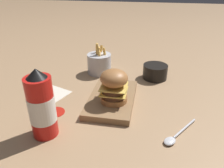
{
  "coord_description": "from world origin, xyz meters",
  "views": [
    {
      "loc": [
        -0.74,
        -0.09,
        0.44
      ],
      "look_at": [
        -0.05,
        0.03,
        0.07
      ],
      "focal_mm": 35.0,
      "sensor_mm": 36.0,
      "label": 1
    }
  ],
  "objects_px": {
    "burger": "(114,86)",
    "fries_basket": "(99,63)",
    "spoon": "(174,137)",
    "ketchup_bottle": "(42,106)",
    "side_bowl": "(155,71)",
    "serving_board": "(112,99)"
  },
  "relations": [
    {
      "from": "burger",
      "to": "side_bowl",
      "type": "bearing_deg",
      "value": -28.08
    },
    {
      "from": "ketchup_bottle",
      "to": "fries_basket",
      "type": "relative_size",
      "value": 1.45
    },
    {
      "from": "burger",
      "to": "spoon",
      "type": "height_order",
      "value": "burger"
    },
    {
      "from": "side_bowl",
      "to": "spoon",
      "type": "xyz_separation_m",
      "value": [
        -0.41,
        -0.06,
        -0.03
      ]
    },
    {
      "from": "fries_basket",
      "to": "side_bowl",
      "type": "relative_size",
      "value": 1.34
    },
    {
      "from": "spoon",
      "to": "fries_basket",
      "type": "bearing_deg",
      "value": -106.71
    },
    {
      "from": "serving_board",
      "to": "fries_basket",
      "type": "distance_m",
      "value": 0.27
    },
    {
      "from": "serving_board",
      "to": "fries_basket",
      "type": "relative_size",
      "value": 1.9
    },
    {
      "from": "fries_basket",
      "to": "spoon",
      "type": "xyz_separation_m",
      "value": [
        -0.42,
        -0.32,
        -0.04
      ]
    },
    {
      "from": "ketchup_bottle",
      "to": "side_bowl",
      "type": "bearing_deg",
      "value": -35.18
    },
    {
      "from": "side_bowl",
      "to": "spoon",
      "type": "height_order",
      "value": "side_bowl"
    },
    {
      "from": "ketchup_bottle",
      "to": "spoon",
      "type": "relative_size",
      "value": 1.46
    },
    {
      "from": "ketchup_bottle",
      "to": "serving_board",
      "type": "bearing_deg",
      "value": -36.95
    },
    {
      "from": "burger",
      "to": "fries_basket",
      "type": "xyz_separation_m",
      "value": [
        0.28,
        0.12,
        -0.04
      ]
    },
    {
      "from": "fries_basket",
      "to": "spoon",
      "type": "bearing_deg",
      "value": -142.26
    },
    {
      "from": "fries_basket",
      "to": "spoon",
      "type": "relative_size",
      "value": 1.01
    },
    {
      "from": "serving_board",
      "to": "burger",
      "type": "bearing_deg",
      "value": -158.49
    },
    {
      "from": "burger",
      "to": "fries_basket",
      "type": "bearing_deg",
      "value": 23.14
    },
    {
      "from": "burger",
      "to": "serving_board",
      "type": "bearing_deg",
      "value": 21.51
    },
    {
      "from": "burger",
      "to": "spoon",
      "type": "bearing_deg",
      "value": -124.09
    },
    {
      "from": "fries_basket",
      "to": "spoon",
      "type": "height_order",
      "value": "fries_basket"
    },
    {
      "from": "ketchup_bottle",
      "to": "side_bowl",
      "type": "relative_size",
      "value": 1.94
    }
  ]
}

